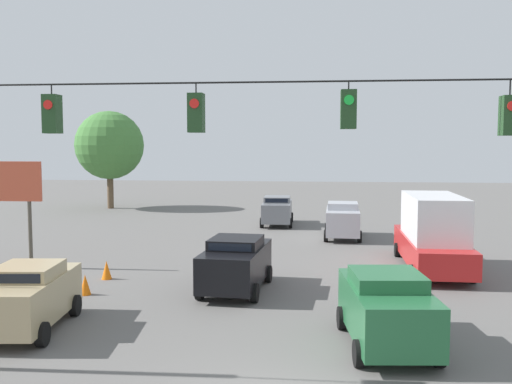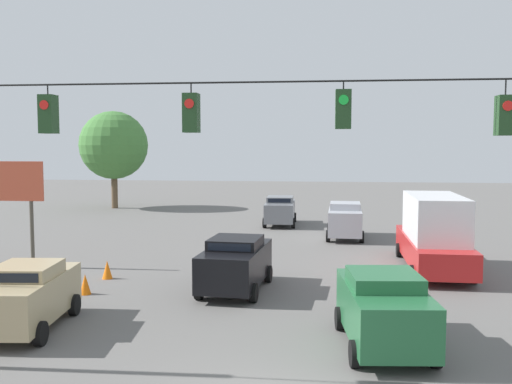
% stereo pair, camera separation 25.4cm
% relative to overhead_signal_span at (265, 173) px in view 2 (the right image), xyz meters
% --- Properties ---
extents(overhead_signal_span, '(20.64, 0.38, 7.32)m').
position_rel_overhead_signal_span_xyz_m(overhead_signal_span, '(0.00, 0.00, 0.00)').
color(overhead_signal_span, '#4C473D').
rests_on(overhead_signal_span, ground_plane).
extents(sedan_grey_withflow_deep, '(2.07, 4.47, 1.85)m').
position_rel_overhead_signal_span_xyz_m(sedan_grey_withflow_deep, '(1.47, -24.58, -3.62)').
color(sedan_grey_withflow_deep, slate).
rests_on(sedan_grey_withflow_deep, ground_plane).
extents(sedan_green_crossing_near, '(2.41, 4.37, 1.94)m').
position_rel_overhead_signal_span_xyz_m(sedan_green_crossing_near, '(-2.80, -2.59, -3.58)').
color(sedan_green_crossing_near, '#236038').
rests_on(sedan_green_crossing_near, ground_plane).
extents(box_truck_red_oncoming_far, '(2.53, 7.48, 3.13)m').
position_rel_overhead_signal_span_xyz_m(box_truck_red_oncoming_far, '(-5.82, -12.04, -3.06)').
color(box_truck_red_oncoming_far, red).
rests_on(box_truck_red_oncoming_far, ground_plane).
extents(sedan_tan_parked_shoulder, '(2.28, 4.23, 1.85)m').
position_rel_overhead_signal_span_xyz_m(sedan_tan_parked_shoulder, '(6.99, -2.88, -3.62)').
color(sedan_tan_parked_shoulder, tan).
rests_on(sedan_tan_parked_shoulder, ground_plane).
extents(sedan_silver_oncoming_deep, '(2.11, 4.28, 1.99)m').
position_rel_overhead_signal_span_xyz_m(sedan_silver_oncoming_deep, '(-2.49, -19.73, -3.55)').
color(sedan_silver_oncoming_deep, '#A8AAB2').
rests_on(sedan_silver_oncoming_deep, ground_plane).
extents(sedan_black_withflow_mid, '(2.36, 4.47, 1.91)m').
position_rel_overhead_signal_span_xyz_m(sedan_black_withflow_mid, '(1.82, -7.77, -3.59)').
color(sedan_black_withflow_mid, black).
rests_on(sedan_black_withflow_mid, ground_plane).
extents(traffic_cone_nearest, '(0.40, 0.40, 0.71)m').
position_rel_overhead_signal_span_xyz_m(traffic_cone_nearest, '(7.08, -4.37, -4.24)').
color(traffic_cone_nearest, orange).
rests_on(traffic_cone_nearest, ground_plane).
extents(traffic_cone_second, '(0.40, 0.40, 0.71)m').
position_rel_overhead_signal_span_xyz_m(traffic_cone_second, '(6.93, -6.65, -4.24)').
color(traffic_cone_second, orange).
rests_on(traffic_cone_second, ground_plane).
extents(traffic_cone_third, '(0.40, 0.40, 0.71)m').
position_rel_overhead_signal_span_xyz_m(traffic_cone_third, '(7.04, -8.96, -4.24)').
color(traffic_cone_third, orange).
rests_on(traffic_cone_third, ground_plane).
extents(roadside_billboard, '(3.68, 0.16, 4.49)m').
position_rel_overhead_signal_span_xyz_m(roadside_billboard, '(12.21, -10.54, -1.30)').
color(roadside_billboard, '#4C473D').
rests_on(roadside_billboard, ground_plane).
extents(tree_horizon_left, '(5.52, 5.52, 7.90)m').
position_rel_overhead_signal_span_xyz_m(tree_horizon_left, '(15.66, -32.80, 0.54)').
color(tree_horizon_left, brown).
rests_on(tree_horizon_left, ground_plane).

